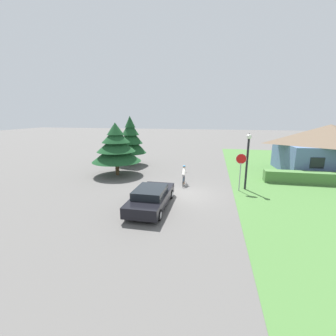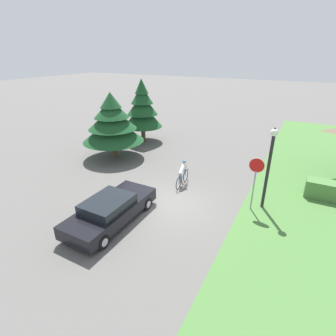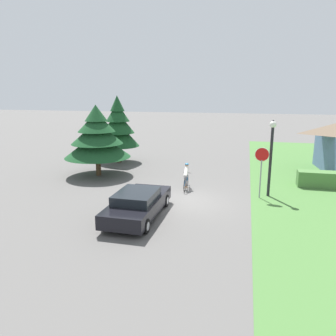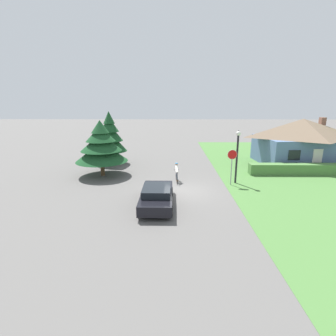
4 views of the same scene
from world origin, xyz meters
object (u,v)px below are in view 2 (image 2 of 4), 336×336
(sedan_left_lane, at_px, (111,210))
(stop_sign, at_px, (256,174))
(cyclist, at_px, (182,174))
(conifer_tall_far, at_px, (142,109))
(street_lamp, at_px, (270,159))
(conifer_tall_near, at_px, (112,123))

(sedan_left_lane, distance_m, stop_sign, 6.89)
(sedan_left_lane, bearing_deg, stop_sign, -52.46)
(cyclist, distance_m, conifer_tall_far, 9.05)
(street_lamp, bearing_deg, stop_sign, -135.58)
(conifer_tall_near, bearing_deg, sedan_left_lane, -52.70)
(cyclist, relative_size, conifer_tall_far, 0.35)
(street_lamp, height_order, conifer_tall_near, conifer_tall_near)
(stop_sign, bearing_deg, conifer_tall_near, -12.77)
(street_lamp, relative_size, conifer_tall_far, 0.79)
(cyclist, relative_size, conifer_tall_near, 0.39)
(street_lamp, distance_m, conifer_tall_near, 11.04)
(sedan_left_lane, distance_m, conifer_tall_far, 12.12)
(stop_sign, relative_size, street_lamp, 0.66)
(sedan_left_lane, height_order, conifer_tall_near, conifer_tall_near)
(conifer_tall_near, bearing_deg, cyclist, -15.41)
(conifer_tall_near, height_order, conifer_tall_far, conifer_tall_far)
(cyclist, relative_size, stop_sign, 0.67)
(conifer_tall_near, bearing_deg, street_lamp, -10.44)
(street_lamp, xyz_separation_m, conifer_tall_far, (-11.06, 6.20, 0.24))
(conifer_tall_near, bearing_deg, stop_sign, -13.33)
(sedan_left_lane, relative_size, stop_sign, 1.75)
(conifer_tall_near, distance_m, conifer_tall_far, 4.22)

